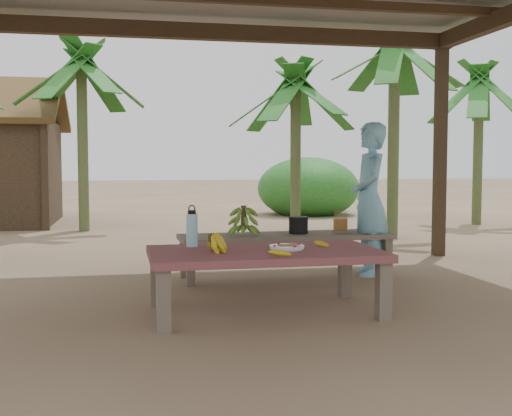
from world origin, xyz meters
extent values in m
plane|color=brown|center=(0.00, 0.00, 0.00)|extent=(80.00, 80.00, 0.00)
cube|color=black|center=(2.80, 2.30, 1.35)|extent=(0.13, 0.13, 2.70)
cube|color=black|center=(0.00, 2.30, 2.70)|extent=(5.80, 0.14, 0.18)
cube|color=brown|center=(-0.86, -0.77, 0.22)|extent=(0.10, 0.10, 0.44)
cube|color=brown|center=(0.78, -0.75, 0.22)|extent=(0.10, 0.10, 0.44)
cube|color=brown|center=(-0.87, 0.07, 0.22)|extent=(0.10, 0.10, 0.44)
cube|color=brown|center=(0.77, 0.09, 0.22)|extent=(0.10, 0.10, 0.44)
cube|color=maroon|center=(-0.05, -0.34, 0.47)|extent=(1.81, 1.02, 0.06)
cube|color=brown|center=(-0.51, 0.89, 0.20)|extent=(0.08, 0.08, 0.40)
cube|color=brown|center=(1.55, 0.99, 0.20)|extent=(0.08, 0.08, 0.40)
cube|color=brown|center=(-0.53, 1.35, 0.20)|extent=(0.08, 0.08, 0.40)
cube|color=brown|center=(1.53, 1.45, 0.20)|extent=(0.08, 0.08, 0.40)
cube|color=brown|center=(0.51, 1.17, 0.42)|extent=(2.23, 0.70, 0.05)
cylinder|color=white|center=(0.13, -0.35, 0.51)|extent=(0.26, 0.26, 0.01)
cylinder|color=white|center=(0.13, -0.35, 0.52)|extent=(0.28, 0.28, 0.02)
cube|color=brown|center=(0.13, -0.35, 0.53)|extent=(0.14, 0.10, 0.02)
ellipsoid|color=yellow|center=(-0.01, -0.68, 0.52)|extent=(0.18, 0.06, 0.04)
ellipsoid|color=yellow|center=(0.45, -0.23, 0.52)|extent=(0.13, 0.14, 0.04)
cylinder|color=#42B6D0|center=(-0.59, -0.02, 0.63)|extent=(0.09, 0.09, 0.27)
cylinder|color=black|center=(-0.59, -0.02, 0.78)|extent=(0.07, 0.07, 0.03)
torus|color=black|center=(-0.59, -0.02, 0.81)|extent=(0.06, 0.01, 0.06)
cylinder|color=black|center=(0.64, 1.18, 0.53)|extent=(0.20, 0.20, 0.17)
imported|color=#6BACCA|center=(1.40, 1.13, 0.80)|extent=(0.49, 0.65, 1.61)
cylinder|color=#596638|center=(3.07, 4.39, 1.54)|extent=(0.18, 0.18, 3.09)
cylinder|color=#596638|center=(1.71, 5.33, 1.30)|extent=(0.18, 0.18, 2.59)
cylinder|color=#596638|center=(-1.84, 6.24, 1.49)|extent=(0.18, 0.18, 2.98)
cylinder|color=#596638|center=(5.52, 6.02, 1.39)|extent=(0.18, 0.18, 2.79)
camera|label=1|loc=(-1.10, -5.22, 1.18)|focal=45.00mm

